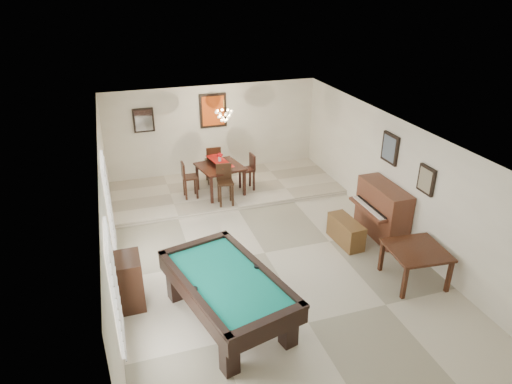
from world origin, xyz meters
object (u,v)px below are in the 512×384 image
dining_chair_north (213,164)px  dining_chair_west (190,180)px  dining_table (220,177)px  chandelier (224,112)px  piano_bench (346,231)px  flower_vase (220,157)px  apothecary_chest (130,281)px  square_table (414,265)px  upright_piano (377,212)px  dining_chair_south (225,185)px  pool_table (228,299)px  dining_chair_east (247,172)px

dining_chair_north → dining_chair_west: (-0.78, -0.76, -0.05)m
dining_table → chandelier: chandelier is taller
piano_bench → dining_table: bearing=123.4°
flower_vase → piano_bench: bearing=-56.6°
piano_bench → dining_chair_north: 4.34m
apothecary_chest → chandelier: 5.18m
dining_chair_north → square_table: bearing=118.3°
upright_piano → dining_chair_south: 3.66m
piano_bench → chandelier: 4.26m
piano_bench → pool_table: bearing=-152.4°
flower_vase → dining_chair_north: flower_vase is taller
piano_bench → dining_chair_west: (-2.82, 3.04, 0.32)m
upright_piano → dining_chair_north: (-2.82, 3.73, 0.05)m
pool_table → upright_piano: (3.83, 1.68, 0.18)m
dining_chair_south → dining_chair_north: 1.42m
piano_bench → dining_chair_south: bearing=131.0°
upright_piano → chandelier: (-2.58, 3.27, 1.60)m
pool_table → flower_vase: flower_vase is taller
pool_table → dining_chair_east: (1.75, 4.66, 0.18)m
piano_bench → dining_table: size_ratio=0.93×
upright_piano → piano_bench: upright_piano is taller
dining_chair_east → dining_chair_west: bearing=-93.0°
upright_piano → dining_chair_west: 4.66m
pool_table → dining_chair_south: (0.99, 3.98, 0.21)m
upright_piano → dining_chair_south: (-2.84, 2.31, 0.03)m
pool_table → dining_chair_south: dining_chair_south is taller
upright_piano → flower_vase: 4.13m
apothecary_chest → square_table: bearing=-10.4°
square_table → piano_bench: bearing=109.1°
upright_piano → flower_vase: flower_vase is taller
apothecary_chest → dining_table: 4.54m
dining_chair_north → dining_chair_west: size_ratio=1.11×
chandelier → dining_chair_east: bearing=-30.0°
flower_vase → chandelier: size_ratio=0.38×
upright_piano → dining_chair_west: upright_piano is taller
apothecary_chest → flower_vase: 4.58m
pool_table → dining_table: dining_table is taller
dining_table → dining_chair_south: dining_chair_south is taller
upright_piano → dining_chair_north: 4.68m
apothecary_chest → dining_table: size_ratio=0.91×
apothecary_chest → dining_table: bearing=55.9°
apothecary_chest → dining_chair_north: dining_chair_north is taller
dining_chair_south → chandelier: (0.26, 0.96, 1.57)m
dining_chair_east → chandelier: 1.70m
pool_table → flower_vase: 4.84m
flower_vase → upright_piano: bearing=-47.0°
square_table → dining_chair_south: size_ratio=1.01×
dining_chair_west → chandelier: bearing=-73.4°
piano_bench → dining_chair_north: dining_chair_north is taller
apothecary_chest → dining_chair_east: (3.26, 3.74, 0.12)m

